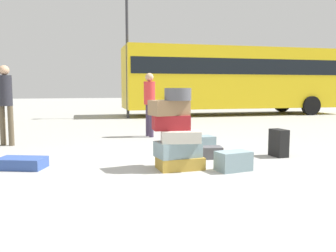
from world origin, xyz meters
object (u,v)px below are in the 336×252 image
Objects in this scene: suitcase_black_white_trunk at (279,143)px; lamp_post at (127,32)px; suitcase_slate_foreground_far at (233,161)px; suitcase_tower at (176,133)px; suitcase_slate_right_side at (199,143)px; suitcase_navy_upright_blue at (22,163)px; person_bearded_onlooker at (5,98)px; person_tourist_with_camera at (149,99)px; suitcase_charcoal_behind_tower at (201,153)px; parked_bus at (234,77)px.

suitcase_black_white_trunk is 0.10× the size of lamp_post.
suitcase_tower is at bearing 146.48° from suitcase_slate_foreground_far.
suitcase_tower is at bearing -127.45° from suitcase_slate_right_side.
suitcase_navy_upright_blue is 2.82m from person_bearded_onlooker.
suitcase_charcoal_behind_tower is at bearing -6.18° from person_tourist_with_camera.
suitcase_slate_right_side is at bearing -88.66° from lamp_post.
lamp_post reaches higher than person_tourist_with_camera.
suitcase_slate_foreground_far is 0.32× the size of person_tourist_with_camera.
person_tourist_with_camera reaches higher than suitcase_navy_upright_blue.
suitcase_charcoal_behind_tower is at bearing -90.24° from lamp_post.
person_bearded_onlooker is (-5.20, 2.76, 0.82)m from suitcase_black_white_trunk.
person_bearded_onlooker reaches higher than suitcase_slate_right_side.
suitcase_navy_upright_blue is 3.42m from suitcase_slate_right_side.
suitcase_navy_upright_blue is 1.16× the size of suitcase_slate_right_side.
parked_bus is at bearing 128.13° from person_tourist_with_camera.
suitcase_slate_right_side is (3.33, 0.79, 0.06)m from suitcase_navy_upright_blue.
suitcase_tower is 12.06m from parked_bus.
suitcase_charcoal_behind_tower is at bearing 44.45° from suitcase_tower.
suitcase_black_white_trunk is at bearing 16.52° from person_tourist_with_camera.
suitcase_black_white_trunk is 0.05× the size of parked_bus.
suitcase_black_white_trunk reaches higher than suitcase_slate_foreground_far.
person_bearded_onlooker is at bearing -92.18° from person_tourist_with_camera.
suitcase_slate_foreground_far is 1.06m from suitcase_charcoal_behind_tower.
suitcase_slate_foreground_far is at bearing -23.78° from suitcase_tower.
suitcase_navy_upright_blue is 10.21m from lamp_post.
suitcase_charcoal_behind_tower reaches higher than suitcase_navy_upright_blue.
suitcase_slate_foreground_far is 0.05× the size of parked_bus.
suitcase_slate_foreground_far is 10.66m from lamp_post.
suitcase_navy_upright_blue is 3.40m from suitcase_slate_foreground_far.
person_tourist_with_camera is (3.42, 0.57, -0.07)m from person_bearded_onlooker.
suitcase_black_white_trunk is 9.94m from lamp_post.
suitcase_navy_upright_blue is at bearing -171.70° from suitcase_slate_right_side.
suitcase_tower reaches higher than suitcase_slate_foreground_far.
suitcase_slate_foreground_far is (3.24, -1.03, 0.06)m from suitcase_navy_upright_blue.
suitcase_navy_upright_blue is 0.14× the size of lamp_post.
suitcase_black_white_trunk is at bearing -81.12° from lamp_post.
person_bearded_onlooker is (-0.62, 2.56, 0.99)m from suitcase_navy_upright_blue.
suitcase_charcoal_behind_tower is at bearing 20.71° from suitcase_navy_upright_blue.
suitcase_slate_right_side is 1.82m from suitcase_slate_foreground_far.
lamp_post reaches higher than parked_bus.
suitcase_slate_right_side is 0.38× the size of person_tourist_with_camera.
suitcase_tower is 3.84m from person_tourist_with_camera.
suitcase_black_white_trunk is 0.82× the size of suitcase_slate_right_side.
suitcase_tower is 2.44× the size of suitcase_slate_foreground_far.
suitcase_black_white_trunk is at bearing 18.01° from suitcase_navy_upright_blue.
suitcase_slate_right_side is at bearing 33.76° from suitcase_navy_upright_blue.
suitcase_black_white_trunk is 1.59m from suitcase_slate_right_side.
suitcase_tower is at bearing -94.28° from lamp_post.
suitcase_slate_right_side is at bearing 77.59° from suitcase_slate_foreground_far.
suitcase_slate_right_side is (-1.25, 0.98, -0.11)m from suitcase_black_white_trunk.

